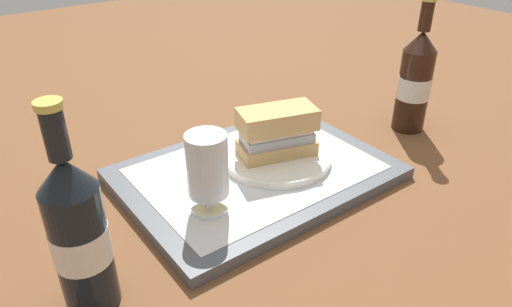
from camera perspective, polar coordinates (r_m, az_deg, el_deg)
ground_plane at (r=0.82m, az=-0.00°, el=-3.03°), size 3.00×3.00×0.00m
tray at (r=0.82m, az=-0.00°, el=-2.44°), size 0.44×0.32×0.02m
placemat at (r=0.81m, az=-0.00°, el=-1.80°), size 0.38×0.27×0.00m
plate at (r=0.83m, az=2.42°, el=-0.36°), size 0.19×0.19×0.01m
sandwich at (r=0.81m, az=2.27°, el=2.68°), size 0.14×0.10×0.08m
beer_glass at (r=0.68m, az=-5.85°, el=-1.95°), size 0.06×0.06×0.12m
beer_bottle at (r=0.57m, az=-20.47°, el=-9.09°), size 0.07×0.07×0.27m
second_bottle at (r=1.00m, az=18.53°, el=8.30°), size 0.07×0.07×0.27m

